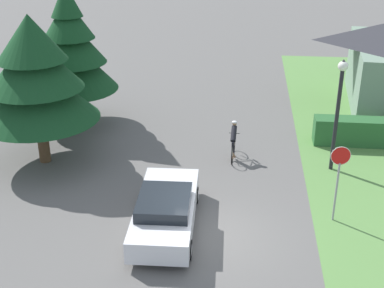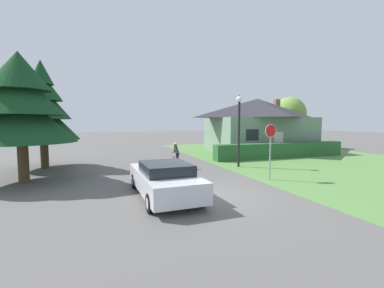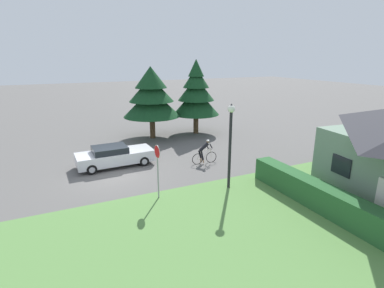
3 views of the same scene
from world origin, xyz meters
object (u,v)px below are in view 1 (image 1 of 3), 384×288
at_px(stop_sign, 339,170).
at_px(conifer_tall_near, 35,76).
at_px(sedan_left_lane, 165,211).
at_px(conifer_tall_far, 70,50).
at_px(street_lamp, 339,100).
at_px(cyclist, 233,142).

bearing_deg(stop_sign, conifer_tall_near, -20.82).
distance_m(stop_sign, conifer_tall_near, 11.79).
height_order(stop_sign, conifer_tall_near, conifer_tall_near).
bearing_deg(stop_sign, sedan_left_lane, 6.48).
bearing_deg(sedan_left_lane, conifer_tall_far, 31.41).
distance_m(stop_sign, street_lamp, 3.95).
distance_m(sedan_left_lane, stop_sign, 5.75).
bearing_deg(conifer_tall_far, conifer_tall_near, -91.58).
height_order(conifer_tall_near, conifer_tall_far, conifer_tall_far).
bearing_deg(conifer_tall_near, conifer_tall_far, 88.42).
distance_m(sedan_left_lane, conifer_tall_far, 10.54).
relative_size(sedan_left_lane, conifer_tall_near, 0.80).
relative_size(cyclist, street_lamp, 0.39).
relative_size(sedan_left_lane, conifer_tall_far, 0.73).
relative_size(sedan_left_lane, cyclist, 2.76).
distance_m(street_lamp, conifer_tall_near, 11.63).
xyz_separation_m(street_lamp, conifer_tall_far, (-11.49, 3.64, 0.68)).
bearing_deg(street_lamp, conifer_tall_far, 162.41).
relative_size(street_lamp, conifer_tall_near, 0.75).
height_order(street_lamp, conifer_tall_far, conifer_tall_far).
xyz_separation_m(sedan_left_lane, stop_sign, (5.52, 1.04, 1.23)).
bearing_deg(conifer_tall_far, cyclist, -22.09).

